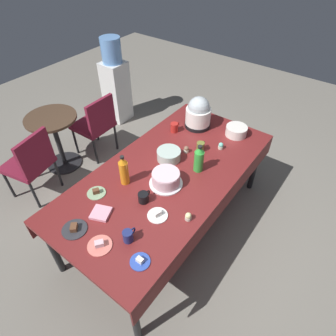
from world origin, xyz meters
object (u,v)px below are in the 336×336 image
(cupcake_berry, at_px, (186,149))
(glass_salad_bowl, at_px, (169,155))
(potluck_table, at_px, (168,177))
(dessert_plate_coral, at_px, (100,245))
(frosted_layer_cake, at_px, (166,179))
(water_cooler, at_px, (115,83))
(dessert_plate_sage, at_px, (96,193))
(cupcake_mint, at_px, (188,217))
(cupcake_vanilla, at_px, (198,156))
(dessert_plate_cobalt, at_px, (140,261))
(maroon_chair_right, at_px, (96,123))
(coffee_mug_olive, at_px, (201,146))
(ceramic_snack_bowl, at_px, (236,131))
(dessert_plate_charcoal, at_px, (74,229))
(maroon_chair_left, at_px, (31,162))
(slow_cooker, at_px, (198,113))
(coffee_mug_navy, at_px, (128,236))
(cupcake_cocoa, at_px, (221,146))
(coffee_mug_black, at_px, (144,197))
(soda_bottle_lime_soda, at_px, (199,159))
(soda_bottle_orange_juice, at_px, (124,171))
(coffee_mug_red, at_px, (174,127))
(dessert_plate_white, at_px, (158,215))
(round_cafe_table, at_px, (55,133))

(cupcake_berry, bearing_deg, glass_salad_bowl, 157.31)
(potluck_table, distance_m, dessert_plate_coral, 0.90)
(frosted_layer_cake, distance_m, water_cooler, 2.37)
(dessert_plate_sage, height_order, cupcake_mint, cupcake_mint)
(cupcake_vanilla, distance_m, cupcake_mint, 0.73)
(dessert_plate_cobalt, xyz_separation_m, dessert_plate_coral, (-0.08, 0.31, 0.00))
(maroon_chair_right, bearing_deg, dessert_plate_sage, -130.81)
(coffee_mug_olive, bearing_deg, ceramic_snack_bowl, -19.79)
(cupcake_mint, distance_m, water_cooler, 2.78)
(maroon_chair_right, bearing_deg, dessert_plate_cobalt, -123.83)
(dessert_plate_cobalt, relative_size, cupcake_vanilla, 2.08)
(frosted_layer_cake, bearing_deg, dessert_plate_charcoal, 161.99)
(maroon_chair_left, bearing_deg, dessert_plate_cobalt, -98.88)
(cupcake_mint, distance_m, maroon_chair_right, 2.04)
(slow_cooker, relative_size, coffee_mug_navy, 2.97)
(cupcake_cocoa, relative_size, coffee_mug_black, 0.54)
(soda_bottle_lime_soda, bearing_deg, coffee_mug_olive, 27.86)
(cupcake_vanilla, height_order, water_cooler, water_cooler)
(soda_bottle_orange_juice, distance_m, water_cooler, 2.27)
(cupcake_vanilla, height_order, coffee_mug_olive, coffee_mug_olive)
(glass_salad_bowl, distance_m, coffee_mug_black, 0.56)
(cupcake_cocoa, relative_size, soda_bottle_lime_soda, 0.25)
(dessert_plate_charcoal, height_order, dessert_plate_coral, dessert_plate_coral)
(dessert_plate_charcoal, bearing_deg, glass_salad_bowl, -4.02)
(dessert_plate_coral, distance_m, maroon_chair_right, 2.01)
(slow_cooker, height_order, dessert_plate_coral, slow_cooker)
(frosted_layer_cake, height_order, coffee_mug_black, frosted_layer_cake)
(potluck_table, height_order, coffee_mug_black, coffee_mug_black)
(cupcake_mint, relative_size, coffee_mug_black, 0.54)
(glass_salad_bowl, bearing_deg, cupcake_mint, -131.47)
(dessert_plate_cobalt, distance_m, coffee_mug_red, 1.54)
(dessert_plate_cobalt, bearing_deg, dessert_plate_sage, 70.13)
(dessert_plate_coral, height_order, cupcake_berry, cupcake_berry)
(soda_bottle_orange_juice, distance_m, coffee_mug_olive, 0.82)
(dessert_plate_sage, xyz_separation_m, dessert_plate_charcoal, (-0.35, -0.14, 0.00))
(slow_cooker, xyz_separation_m, dessert_plate_white, (-1.22, -0.42, -0.15))
(frosted_layer_cake, distance_m, coffee_mug_navy, 0.62)
(dessert_plate_charcoal, bearing_deg, cupcake_vanilla, -13.13)
(dessert_plate_coral, relative_size, coffee_mug_olive, 1.52)
(glass_salad_bowl, xyz_separation_m, dessert_plate_sage, (-0.72, 0.22, -0.04))
(dessert_plate_charcoal, xyz_separation_m, coffee_mug_navy, (0.18, -0.38, 0.04))
(dessert_plate_white, distance_m, maroon_chair_right, 1.89)
(cupcake_berry, xyz_separation_m, round_cafe_table, (-0.39, 1.64, -0.28))
(coffee_mug_black, xyz_separation_m, maroon_chair_right, (0.79, 1.49, -0.30))
(soda_bottle_orange_juice, bearing_deg, coffee_mug_navy, -134.50)
(dessert_plate_sage, xyz_separation_m, maroon_chair_right, (0.97, 1.12, -0.27))
(coffee_mug_black, relative_size, maroon_chair_left, 0.15)
(ceramic_snack_bowl, relative_size, coffee_mug_red, 1.78)
(glass_salad_bowl, bearing_deg, coffee_mug_navy, -161.01)
(dessert_plate_cobalt, height_order, maroon_chair_right, maroon_chair_right)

